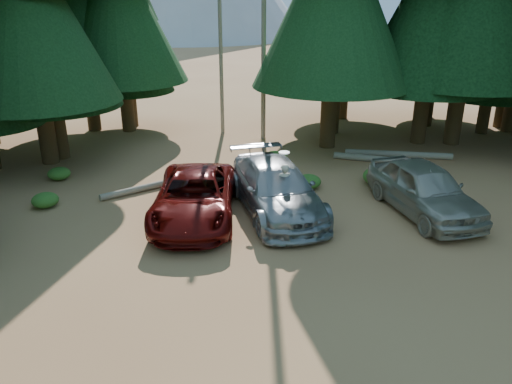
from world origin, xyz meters
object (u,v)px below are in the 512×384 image
Objects in this scene: red_pickup at (195,197)px; log_mid at (375,159)px; frisbee_player at (284,186)px; log_left at (145,188)px; log_right at (398,154)px; silver_minivan_right at (424,189)px; silver_minivan_center at (276,189)px.

red_pickup reaches higher than log_mid.
frisbee_player is 0.56× the size of log_left.
log_mid is (8.50, 4.71, -0.64)m from red_pickup.
frisbee_player reaches higher than log_right.
log_right is at bearing 67.50° from silver_minivan_right.
log_right reaches higher than log_mid.
red_pickup reaches higher than log_right.
frisbee_player is at bearing -108.13° from log_mid.
silver_minivan_right is 6.43m from log_right.
frisbee_player is 8.89m from log_right.
silver_minivan_center is at bearing -125.23° from log_right.
log_left is (-4.81, 3.33, -1.01)m from frisbee_player.
log_mid is (5.64, 4.63, -0.71)m from silver_minivan_center.
frisbee_player reaches higher than silver_minivan_center.
log_left is at bearing -150.34° from log_right.
log_right is at bearing -15.17° from log_left.
log_right is (1.37, 0.48, 0.00)m from log_mid.
silver_minivan_center is at bearing -76.27° from frisbee_player.
frisbee_player is at bearing -122.05° from log_right.
red_pickup is at bearing 168.68° from silver_minivan_right.
frisbee_player reaches higher than red_pickup.
silver_minivan_center is 8.70m from log_right.
red_pickup is 7.98m from silver_minivan_right.
log_right is at bearing -145.53° from frisbee_player.
silver_minivan_center is at bearing 10.93° from red_pickup.
silver_minivan_right is at bearing -15.70° from silver_minivan_center.
silver_minivan_right reaches higher than log_mid.
silver_minivan_center is 1.13× the size of silver_minivan_right.
log_right is (1.93, 6.09, -0.74)m from silver_minivan_right.
silver_minivan_right is 1.41× the size of log_mid.
log_left is (-1.79, 2.93, -0.67)m from red_pickup.
frisbee_player is at bearing 1.66° from red_pickup.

